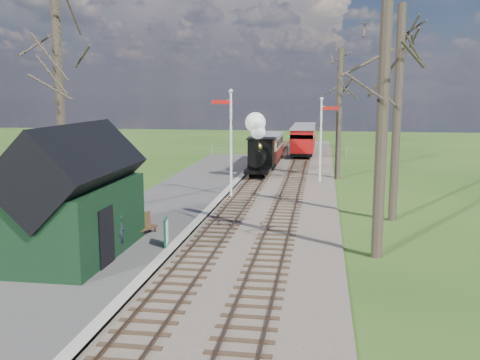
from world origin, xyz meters
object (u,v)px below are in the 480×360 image
Objects in this scene: red_carriage_b at (304,136)px; person at (120,233)px; semaphore_far at (322,133)px; coach at (268,148)px; sign_board at (166,232)px; red_carriage_a at (302,141)px; station_shed at (76,199)px; semaphore_near at (230,136)px; locomotive at (259,149)px; bench at (141,225)px.

person is at bearing -98.42° from red_carriage_b.
coach is at bearing 119.31° from semaphore_far.
red_carriage_a is at bearing 82.38° from sign_board.
semaphore_far is 9.12m from coach.
semaphore_near is (3.53, 12.00, 1.35)m from station_shed.
red_carriage_a is 5.50m from red_carriage_b.
sign_board is (-5.83, -16.44, -2.61)m from semaphore_far.
semaphore_near is 5.72× the size of sign_board.
semaphore_near reaches higher than locomotive.
red_carriage_b reaches higher than coach.
locomotive is 0.62× the size of coach.
station_shed is 1.40× the size of locomotive.
coach is at bearing 86.56° from sign_board.
person is at bearing -112.42° from semaphore_far.
station_shed is at bearing -99.46° from coach.
station_shed is 4.01× the size of bench.
semaphore_near reaches higher than coach.
semaphore_near is at bearing -93.19° from coach.
semaphore_near is 0.86× the size of coach.
red_carriage_b is 36.06m from sign_board.
coach is at bearing -17.01° from person.
semaphore_near is at bearing -20.85° from person.
bench is (-5.58, -34.40, -0.94)m from red_carriage_b.
sign_board is (-1.44, -18.17, -1.33)m from locomotive.
semaphore_far reaches higher than locomotive.
red_carriage_a is 31.90m from person.
semaphore_near reaches higher than person.
locomotive reaches higher than red_carriage_a.
locomotive reaches higher than coach.
semaphore_near is 1.17× the size of red_carriage_a.
red_carriage_a is 3.38× the size of bench.
station_shed is 20.01m from semaphore_far.
coach is 23.02m from bench.
semaphore_far is 14.11m from red_carriage_a.
red_carriage_b is (-1.77, 19.38, -1.80)m from semaphore_far.
station_shed is 4.33× the size of person.
semaphore_far is 19.54m from red_carriage_b.
locomotive is at bearing 85.45° from sign_board.
station_shed is at bearing -113.89° from bench.
locomotive is at bearing 77.74° from station_shed.
red_carriage_b reaches higher than bench.
person is (-7.24, -17.55, -2.42)m from semaphore_far.
person is (1.43, 0.46, -1.34)m from station_shed.
bench is (-2.21, -9.02, -3.02)m from semaphore_near.
red_carriage_a is (2.61, 12.15, -0.53)m from locomotive.
locomotive is at bearing 158.51° from semaphore_far.
locomotive is (0.76, 7.73, -1.55)m from semaphore_near.
coach is (4.30, 25.79, -0.75)m from station_shed.
semaphore_near is 9.76m from bench.
red_carriage_a is 30.60m from sign_board.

